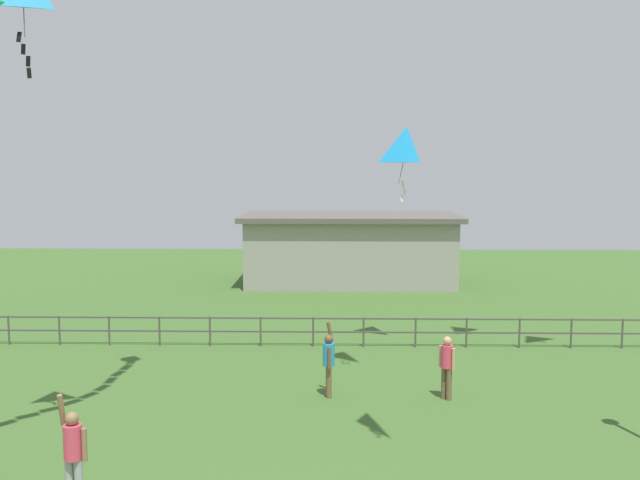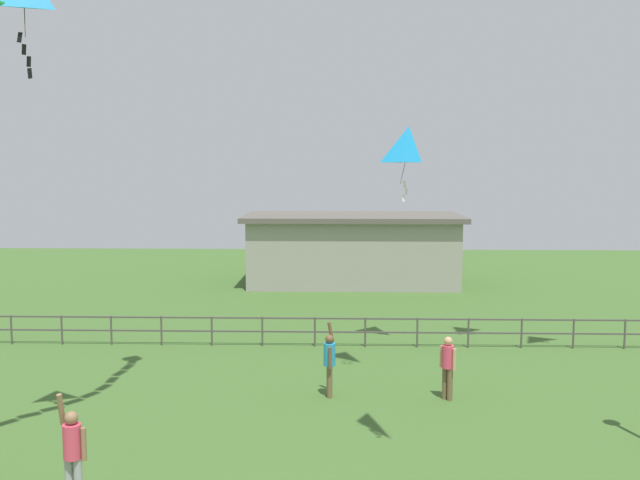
{
  "view_description": "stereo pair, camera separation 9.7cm",
  "coord_description": "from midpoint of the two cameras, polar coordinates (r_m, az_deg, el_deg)",
  "views": [
    {
      "loc": [
        0.65,
        -7.9,
        5.75
      ],
      "look_at": [
        0.33,
        6.23,
        4.24
      ],
      "focal_mm": 39.56,
      "sensor_mm": 36.0,
      "label": 1
    },
    {
      "loc": [
        0.75,
        -7.9,
        5.75
      ],
      "look_at": [
        0.33,
        6.23,
        4.24
      ],
      "focal_mm": 39.56,
      "sensor_mm": 36.0,
      "label": 2
    }
  ],
  "objects": [
    {
      "name": "person_3",
      "position": [
        17.79,
        10.07,
        -9.8
      ],
      "size": [
        0.35,
        0.37,
        1.58
      ],
      "color": "brown",
      "rests_on": "ground_plane"
    },
    {
      "name": "kite_6",
      "position": [
        22.27,
        6.9,
        7.34
      ],
      "size": [
        1.16,
        1.1,
        2.25
      ],
      "color": "#198CD1"
    },
    {
      "name": "waterfront_railing",
      "position": [
        22.51,
        -1.19,
        -7.05
      ],
      "size": [
        36.01,
        0.06,
        0.95
      ],
      "color": "#4C4742",
      "rests_on": "ground_plane"
    },
    {
      "name": "person_4",
      "position": [
        17.7,
        0.55,
        -9.71
      ],
      "size": [
        0.29,
        0.49,
        1.85
      ],
      "color": "brown",
      "rests_on": "ground_plane"
    },
    {
      "name": "person_0",
      "position": [
        13.02,
        -19.55,
        -15.79
      ],
      "size": [
        0.5,
        0.33,
        1.94
      ],
      "color": "#99999E",
      "rests_on": "ground_plane"
    },
    {
      "name": "pavilion_building",
      "position": [
        34.15,
        2.35,
        -0.72
      ],
      "size": [
        10.4,
        5.26,
        3.36
      ],
      "color": "gray",
      "rests_on": "ground_plane"
    }
  ]
}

